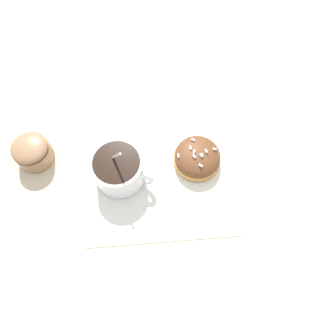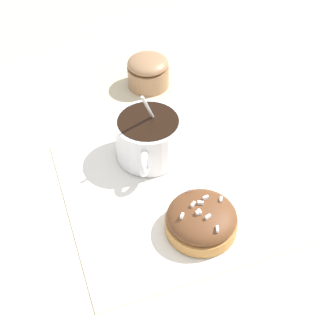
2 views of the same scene
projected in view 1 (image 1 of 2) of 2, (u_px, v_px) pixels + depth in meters
ground_plane at (159, 171)px, 0.63m from camera, size 3.00×3.00×0.00m
paper_napkin at (159, 170)px, 0.63m from camera, size 0.30×0.29×0.00m
coffee_cup at (119, 167)px, 0.59m from camera, size 0.11×0.09×0.12m
frosted_pastry at (197, 157)px, 0.62m from camera, size 0.09×0.09×0.04m
sugar_bowl at (32, 151)px, 0.62m from camera, size 0.07×0.07×0.05m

